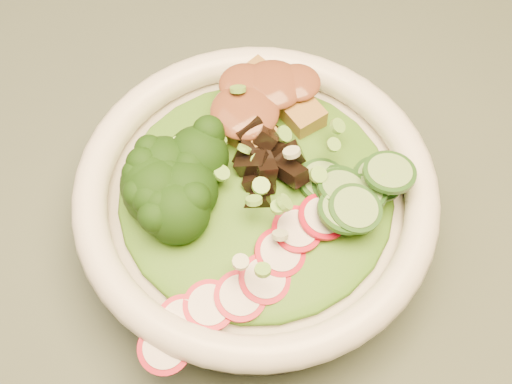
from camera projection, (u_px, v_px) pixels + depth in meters
floor at (284, 380)px, 1.21m from camera, size 4.00×4.00×0.00m
dining_table at (307, 200)px, 0.65m from camera, size 1.20×0.80×0.75m
salad_bowl at (256, 205)px, 0.48m from camera, size 0.24×0.24×0.06m
lettuce_bed at (256, 191)px, 0.46m from camera, size 0.18×0.18×0.02m
broccoli_florets at (169, 182)px, 0.45m from camera, size 0.08×0.08×0.04m
radish_slices at (259, 273)px, 0.43m from camera, size 0.10×0.06×0.02m
cucumber_slices at (346, 186)px, 0.45m from camera, size 0.08×0.08×0.03m
mushroom_heap at (256, 168)px, 0.46m from camera, size 0.08×0.08×0.04m
tofu_cubes at (259, 112)px, 0.48m from camera, size 0.09×0.07×0.03m
peanut_sauce at (259, 102)px, 0.47m from camera, size 0.06×0.05×0.01m
scallion_garnish at (256, 175)px, 0.45m from camera, size 0.17×0.17×0.02m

